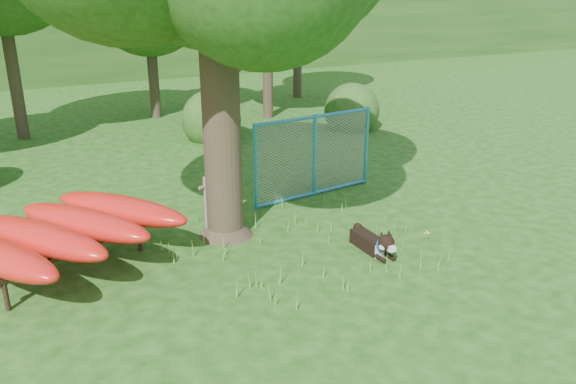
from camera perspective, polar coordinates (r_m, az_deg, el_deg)
ground at (r=9.00m, az=2.73°, el=-8.46°), size 80.00×80.00×0.00m
wooden_post at (r=10.28m, az=-8.24°, el=-1.31°), size 0.31×0.15×1.13m
kayak_rack at (r=9.47m, az=-21.86°, el=-3.60°), size 4.00×3.60×0.96m
husky_dog at (r=9.77m, az=8.76°, el=-5.09°), size 0.33×1.21×0.54m
fence_section at (r=12.16m, az=2.71°, el=3.69°), size 3.08×0.34×3.00m
wildflower_clump at (r=10.34m, az=13.93°, el=-4.12°), size 0.10×0.09×0.21m
shrub_right at (r=18.71m, az=6.43°, el=6.40°), size 1.80×1.80×1.80m
shrub_mid at (r=17.42m, az=-7.69°, el=5.36°), size 1.80×1.80×1.80m
wooded_hillside at (r=34.96m, az=-23.70°, el=16.02°), size 80.00×12.00×6.00m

